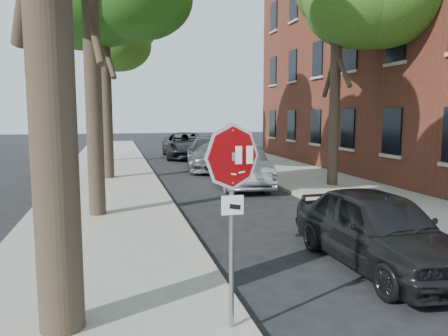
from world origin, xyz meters
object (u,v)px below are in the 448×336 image
Objects in this scene: car_b at (240,166)px; car_d at (186,145)px; car_a at (378,229)px; apartment_building at (444,16)px; tree_far at (100,35)px; stop_sign at (232,187)px; car_c at (210,154)px.

car_d is at bearing 95.90° from car_b.
car_b is (0.00, 9.29, 0.08)m from car_a.
apartment_building is 18.18m from tree_far.
car_a is (3.30, 1.85, -1.22)m from stop_sign.
car_b is (5.32, -10.00, -6.41)m from tree_far.
car_a is (-11.40, -12.18, -6.93)m from apartment_building.
stop_sign is at bearing -151.80° from car_a.
car_b is 0.88× the size of car_c.
stop_sign is 21.88m from tree_far.
apartment_building reaches higher than car_b.
car_b is 0.83× the size of car_d.
car_a is 0.77× the size of car_c.
car_c is at bearing 166.79° from apartment_building.
stop_sign reaches higher than car_b.
apartment_building reaches higher than car_a.
car_d reaches higher than car_a.
apartment_building is at bearing -5.24° from car_c.
car_d is (-0.28, 20.86, 0.09)m from car_a.
apartment_building is 2.17× the size of tree_far.
car_b is 5.56m from car_c.
car_a is 0.87× the size of car_b.
car_c is (0.00, 5.56, -0.00)m from car_b.
stop_sign is 0.61× the size of car_a.
stop_sign is 0.44× the size of car_d.
car_d is at bearing 17.35° from tree_far.
apartment_building is at bearing 43.65° from stop_sign.
apartment_building is 4.14× the size of car_b.
car_d is at bearing 100.64° from car_c.
car_a is at bearing -133.11° from apartment_building.
stop_sign reaches higher than car_d.
car_c reaches higher than car_a.
apartment_building reaches higher than car_d.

